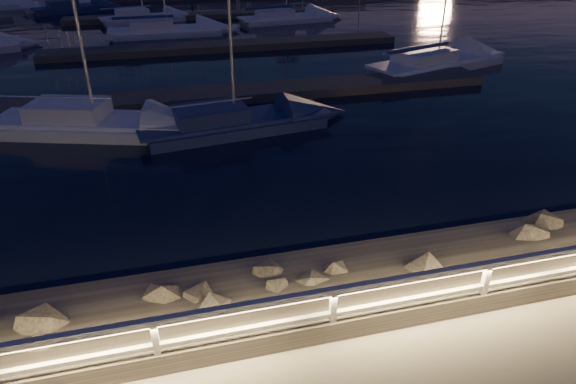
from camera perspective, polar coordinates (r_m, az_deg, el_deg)
The scene contains 14 objects.
ground at distance 10.26m, azimuth 15.76°, elevation -13.11°, with size 400.00×400.00×0.00m, color gray.
harbor_water at distance 38.70m, azimuth -8.07°, elevation 16.51°, with size 400.00×440.00×0.60m.
guard_rail at distance 9.75m, azimuth 16.00°, elevation -9.76°, with size 44.11×0.12×1.06m.
riprap at distance 10.99m, azimuth 3.37°, elevation -10.46°, with size 31.72×2.77×1.28m.
floating_docks at distance 39.84m, azimuth -8.38°, elevation 17.65°, with size 22.00×36.00×0.40m.
sailboat_b at distance 20.95m, azimuth -21.12°, elevation 7.34°, with size 7.89×4.48×12.98m.
sailboat_c at distance 19.81m, azimuth -6.49°, elevation 7.84°, with size 7.54×3.18×12.42m.
sailboat_g at distance 38.37m, azimuth -13.63°, elevation 17.13°, with size 7.96×2.54×13.42m.
sailboat_h at distance 29.63m, azimuth 15.98°, elevation 13.79°, with size 8.75×4.97×14.29m.
sailboat_i at distance 55.79m, azimuth -26.16°, elevation 18.46°, with size 8.04×3.21×13.40m.
sailboat_j at distance 44.17m, azimuth -15.98°, elevation 18.18°, with size 6.90×3.36×11.34m.
sailboat_l at distance 42.62m, azimuth -0.45°, elevation 18.85°, with size 7.81×3.27×12.81m.
sailboat_m at distance 53.25m, azimuth -24.13°, elevation 18.45°, with size 6.64×3.93×11.01m.
sailboat_n at distance 51.28m, azimuth -22.94°, elevation 18.37°, with size 6.88×4.13×11.37m.
Camera 1 is at (-4.50, -6.47, 6.57)m, focal length 32.00 mm.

